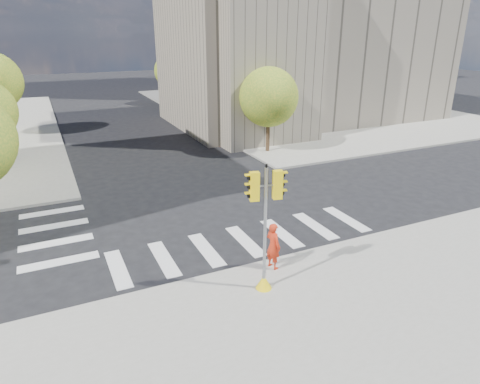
# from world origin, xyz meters

# --- Properties ---
(ground) EXTENTS (160.00, 160.00, 0.00)m
(ground) POSITION_xyz_m (0.00, 0.00, 0.00)
(ground) COLOR black
(ground) RESTS_ON ground
(sidewalk_far_right) EXTENTS (28.00, 40.00, 0.15)m
(sidewalk_far_right) POSITION_xyz_m (20.00, 26.00, 0.07)
(sidewalk_far_right) COLOR gray
(sidewalk_far_right) RESTS_ON ground
(civic_building) EXTENTS (26.00, 16.00, 19.39)m
(civic_building) POSITION_xyz_m (15.59, 19.12, 7.26)
(civic_building) COLOR gray
(civic_building) RESTS_ON ground
(tree_re_near) EXTENTS (4.20, 4.20, 6.16)m
(tree_re_near) POSITION_xyz_m (7.50, 10.00, 4.05)
(tree_re_near) COLOR #382616
(tree_re_near) RESTS_ON ground
(tree_re_mid) EXTENTS (4.60, 4.60, 6.66)m
(tree_re_mid) POSITION_xyz_m (7.50, 22.00, 4.35)
(tree_re_mid) COLOR #382616
(tree_re_mid) RESTS_ON ground
(tree_re_far) EXTENTS (4.00, 4.00, 5.88)m
(tree_re_far) POSITION_xyz_m (7.50, 34.00, 3.87)
(tree_re_far) COLOR #382616
(tree_re_far) RESTS_ON ground
(lamp_near) EXTENTS (0.35, 0.18, 8.11)m
(lamp_near) POSITION_xyz_m (8.00, 14.00, 4.58)
(lamp_near) COLOR black
(lamp_near) RESTS_ON sidewalk_far_right
(lamp_far) EXTENTS (0.35, 0.18, 8.11)m
(lamp_far) POSITION_xyz_m (8.00, 28.00, 4.58)
(lamp_far) COLOR black
(lamp_far) RESTS_ON sidewalk_far_right
(traffic_signal) EXTENTS (1.08, 0.56, 4.50)m
(traffic_signal) POSITION_xyz_m (-1.17, -5.69, 2.06)
(traffic_signal) COLOR yellow
(traffic_signal) RESTS_ON sidewalk_near
(photographer) EXTENTS (0.59, 0.75, 1.81)m
(photographer) POSITION_xyz_m (-0.21, -4.60, 1.06)
(photographer) COLOR red
(photographer) RESTS_ON sidewalk_near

